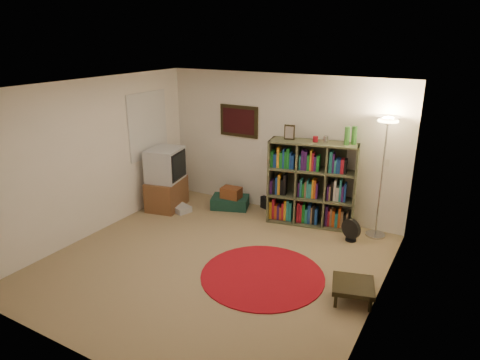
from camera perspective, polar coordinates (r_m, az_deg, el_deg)
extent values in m
cube|color=#8D7652|center=(6.32, -3.55, -10.98)|extent=(4.50, 4.50, 0.02)
cube|color=white|center=(5.51, -4.09, 12.36)|extent=(4.50, 4.50, 0.02)
cube|color=silver|center=(7.69, 5.49, 4.69)|extent=(4.50, 0.02, 2.50)
cube|color=silver|center=(4.25, -20.96, -8.86)|extent=(4.50, 0.02, 2.50)
cube|color=silver|center=(7.23, -18.97, 2.80)|extent=(0.02, 4.50, 2.50)
cube|color=silver|center=(4.99, 18.52, -4.34)|extent=(0.02, 4.50, 2.50)
cube|color=black|center=(7.97, -0.14, 7.86)|extent=(0.78, 0.04, 0.58)
cube|color=#3B0B0F|center=(7.95, -0.21, 7.83)|extent=(0.66, 0.01, 0.46)
cube|color=white|center=(8.03, -12.19, 7.16)|extent=(0.03, 1.00, 1.20)
cube|color=beige|center=(7.16, 19.01, 2.22)|extent=(0.08, 0.01, 0.12)
cube|color=#484C32|center=(7.59, 9.23, -5.58)|extent=(1.51, 0.70, 0.03)
cube|color=#484C32|center=(7.12, 9.83, 4.92)|extent=(1.51, 0.70, 0.03)
cube|color=#484C32|center=(7.45, 4.11, 0.07)|extent=(0.11, 0.41, 1.46)
cube|color=#484C32|center=(7.26, 15.08, -1.08)|extent=(0.11, 0.41, 1.46)
cube|color=#484C32|center=(7.51, 9.76, -0.02)|extent=(1.43, 0.31, 1.46)
cube|color=#484C32|center=(7.36, 7.65, -0.30)|extent=(0.11, 0.39, 1.40)
cube|color=#484C32|center=(7.29, 11.40, -0.69)|extent=(0.11, 0.39, 1.40)
cube|color=#484C32|center=(7.41, 9.42, -2.27)|extent=(1.45, 0.66, 0.03)
cube|color=#484C32|center=(7.25, 9.62, 1.31)|extent=(1.45, 0.66, 0.03)
cube|color=orange|center=(7.60, 4.21, -3.87)|extent=(0.08, 0.17, 0.32)
cube|color=maroon|center=(7.58, 4.56, -3.72)|extent=(0.07, 0.17, 0.37)
cube|color=#B74816|center=(7.59, 4.88, -4.17)|extent=(0.07, 0.17, 0.25)
cube|color=#3C165B|center=(7.58, 5.21, -4.21)|extent=(0.07, 0.17, 0.25)
cube|color=#B74816|center=(7.58, 5.51, -4.32)|extent=(0.07, 0.17, 0.23)
cube|color=maroon|center=(7.55, 5.80, -4.08)|extent=(0.07, 0.17, 0.31)
cube|color=orange|center=(7.54, 6.11, -3.93)|extent=(0.07, 0.17, 0.36)
cube|color=teal|center=(7.53, 6.45, -3.94)|extent=(0.08, 0.17, 0.37)
cube|color=teal|center=(7.52, 6.80, -4.09)|extent=(0.08, 0.17, 0.34)
cube|color=#3C165B|center=(7.44, 4.30, -0.82)|extent=(0.08, 0.17, 0.23)
cube|color=black|center=(7.43, 4.66, -0.77)|extent=(0.07, 0.17, 0.26)
cube|color=navy|center=(7.41, 4.99, -0.65)|extent=(0.07, 0.17, 0.30)
cube|color=orange|center=(7.39, 5.31, -0.51)|extent=(0.07, 0.17, 0.35)
cube|color=black|center=(7.40, 5.66, -0.85)|extent=(0.08, 0.17, 0.27)
cube|color=black|center=(7.37, 6.06, -0.55)|extent=(0.08, 0.17, 0.36)
cube|color=#167222|center=(7.29, 4.39, 2.86)|extent=(0.08, 0.17, 0.29)
cube|color=navy|center=(7.28, 4.80, 2.63)|extent=(0.08, 0.17, 0.24)
cube|color=orange|center=(7.25, 5.21, 3.06)|extent=(0.08, 0.17, 0.36)
cube|color=#167222|center=(7.25, 5.58, 2.70)|extent=(0.08, 0.17, 0.28)
cube|color=navy|center=(7.24, 5.91, 2.88)|extent=(0.06, 0.17, 0.33)
cube|color=#167222|center=(7.24, 6.16, 2.74)|extent=(0.06, 0.17, 0.30)
cube|color=#167222|center=(7.22, 6.50, 2.91)|extent=(0.08, 0.17, 0.35)
cube|color=navy|center=(7.22, 6.82, 2.63)|extent=(0.06, 0.17, 0.29)
cube|color=navy|center=(7.22, 7.12, 2.43)|extent=(0.08, 0.17, 0.24)
cube|color=maroon|center=(7.50, 7.82, -4.15)|extent=(0.07, 0.17, 0.36)
cube|color=maroon|center=(7.50, 8.16, -4.30)|extent=(0.07, 0.17, 0.33)
cube|color=#167222|center=(7.49, 8.52, -4.32)|extent=(0.08, 0.17, 0.33)
cube|color=teal|center=(7.50, 8.87, -4.65)|extent=(0.07, 0.17, 0.25)
cube|color=navy|center=(7.47, 9.26, -4.39)|extent=(0.08, 0.17, 0.34)
cube|color=brown|center=(7.48, 9.56, -4.56)|extent=(0.06, 0.17, 0.30)
cube|color=black|center=(7.47, 9.83, -4.46)|extent=(0.07, 0.17, 0.33)
cube|color=navy|center=(7.47, 10.17, -4.68)|extent=(0.08, 0.17, 0.28)
cube|color=#3C165B|center=(7.35, 7.91, -1.16)|extent=(0.06, 0.17, 0.25)
cube|color=teal|center=(7.33, 8.20, -0.98)|extent=(0.07, 0.17, 0.31)
cube|color=#167222|center=(7.34, 8.49, -1.27)|extent=(0.07, 0.17, 0.23)
cube|color=brown|center=(7.32, 8.78, -1.15)|extent=(0.06, 0.17, 0.28)
cube|color=teal|center=(7.32, 9.04, -1.08)|extent=(0.06, 0.17, 0.30)
cube|color=teal|center=(7.32, 9.36, -1.32)|extent=(0.08, 0.17, 0.25)
cube|color=orange|center=(7.30, 9.72, -1.06)|extent=(0.06, 0.17, 0.33)
cube|color=#B74816|center=(7.30, 10.00, -1.11)|extent=(0.07, 0.17, 0.32)
cube|color=#3C165B|center=(7.30, 10.26, -1.35)|extent=(0.06, 0.17, 0.26)
cube|color=teal|center=(7.20, 8.07, 2.37)|extent=(0.06, 0.17, 0.25)
cube|color=#3C165B|center=(7.18, 8.40, 2.69)|extent=(0.08, 0.17, 0.35)
cube|color=#3C165B|center=(7.17, 8.79, 2.59)|extent=(0.08, 0.17, 0.33)
cube|color=#167222|center=(7.17, 9.16, 2.34)|extent=(0.07, 0.17, 0.27)
cube|color=orange|center=(7.16, 9.48, 2.62)|extent=(0.06, 0.17, 0.35)
cube|color=maroon|center=(7.16, 9.74, 2.44)|extent=(0.06, 0.17, 0.31)
cube|color=#3C165B|center=(7.16, 10.04, 2.17)|extent=(0.07, 0.17, 0.25)
cube|color=#167222|center=(7.15, 10.41, 2.21)|extent=(0.08, 0.17, 0.27)
cube|color=#3C165B|center=(7.44, 11.49, -4.57)|extent=(0.07, 0.17, 0.36)
cube|color=maroon|center=(7.45, 11.78, -4.89)|extent=(0.07, 0.17, 0.28)
cube|color=brown|center=(7.44, 12.06, -4.78)|extent=(0.06, 0.17, 0.31)
cube|color=#B74816|center=(7.44, 12.37, -4.93)|extent=(0.08, 0.17, 0.28)
cube|color=teal|center=(7.45, 12.75, -5.10)|extent=(0.08, 0.17, 0.25)
cube|color=#B74816|center=(7.42, 13.13, -4.79)|extent=(0.07, 0.17, 0.34)
cube|color=brown|center=(7.43, 13.45, -5.01)|extent=(0.07, 0.17, 0.29)
cube|color=black|center=(7.44, 13.76, -5.27)|extent=(0.07, 0.17, 0.23)
cube|color=brown|center=(7.43, 14.08, -5.16)|extent=(0.07, 0.17, 0.27)
cube|color=#3C165B|center=(7.29, 11.67, -1.60)|extent=(0.06, 0.17, 0.24)
cube|color=brown|center=(7.28, 11.93, -1.61)|extent=(0.06, 0.17, 0.24)
cube|color=black|center=(7.26, 12.24, -1.31)|extent=(0.07, 0.17, 0.33)
cube|color=silver|center=(7.26, 12.57, -1.25)|extent=(0.07, 0.17, 0.36)
cube|color=silver|center=(7.27, 12.90, -1.73)|extent=(0.08, 0.17, 0.24)
cube|color=teal|center=(7.25, 13.27, -1.26)|extent=(0.06, 0.17, 0.37)
cube|color=#3C165B|center=(7.26, 13.54, -1.68)|extent=(0.07, 0.17, 0.27)
cube|color=navy|center=(7.25, 13.85, -1.56)|extent=(0.06, 0.17, 0.31)
cube|color=teal|center=(7.12, 12.03, 2.40)|extent=(0.08, 0.17, 0.36)
cube|color=#3C165B|center=(7.12, 12.38, 2.25)|extent=(0.06, 0.17, 0.33)
cube|color=teal|center=(7.13, 12.61, 1.84)|extent=(0.06, 0.17, 0.23)
cube|color=navy|center=(7.12, 12.88, 1.89)|extent=(0.06, 0.17, 0.25)
cube|color=navy|center=(7.12, 13.15, 1.83)|extent=(0.06, 0.17, 0.24)
cube|color=maroon|center=(7.12, 13.51, 1.81)|extent=(0.08, 0.17, 0.25)
cube|color=black|center=(7.12, 13.91, 1.76)|extent=(0.07, 0.17, 0.24)
cube|color=black|center=(7.18, 6.62, 6.34)|extent=(0.18, 0.06, 0.25)
cube|color=gray|center=(7.16, 6.59, 6.32)|extent=(0.13, 0.04, 0.20)
cylinder|color=maroon|center=(7.10, 10.03, 5.39)|extent=(0.10, 0.10, 0.09)
cylinder|color=#B1B1B5|center=(7.08, 11.37, 5.35)|extent=(0.09, 0.09, 0.11)
cylinder|color=#3D8533|center=(6.99, 14.09, 5.72)|extent=(0.10, 0.10, 0.29)
cylinder|color=#3D8533|center=(7.05, 14.98, 5.77)|extent=(0.10, 0.10, 0.29)
cylinder|color=#B1B1B5|center=(7.39, 17.58, -6.96)|extent=(0.39, 0.39, 0.03)
cylinder|color=#B1B1B5|center=(7.05, 18.32, -0.13)|extent=(0.03, 0.03, 1.83)
cone|color=#B1B1B5|center=(6.81, 19.15, 7.40)|extent=(0.46, 0.46, 0.15)
cylinder|color=#FFD88C|center=(6.81, 19.15, 7.45)|extent=(0.37, 0.37, 0.02)
cylinder|color=black|center=(7.13, 14.54, -7.69)|extent=(0.22, 0.22, 0.03)
cylinder|color=black|center=(7.09, 14.60, -7.10)|extent=(0.04, 0.04, 0.13)
cylinder|color=black|center=(7.03, 14.58, -6.31)|extent=(0.33, 0.18, 0.33)
cube|color=brown|center=(8.18, -9.74, -1.78)|extent=(0.70, 0.89, 0.55)
cube|color=silver|center=(8.00, -9.96, 2.06)|extent=(0.67, 0.76, 0.60)
cube|color=black|center=(7.88, -8.15, 1.90)|extent=(0.14, 0.56, 0.50)
cube|color=black|center=(7.88, -8.12, 1.89)|extent=(0.12, 0.49, 0.44)
cube|color=silver|center=(8.02, -7.84, -3.81)|extent=(0.40, 0.36, 0.11)
cube|color=#123229|center=(8.10, -1.33, -2.97)|extent=(0.79, 0.64, 0.22)
cube|color=#602F18|center=(7.98, -1.18, -1.70)|extent=(0.37, 0.27, 0.20)
cube|color=black|center=(8.09, 4.21, -3.02)|extent=(0.40, 0.37, 0.23)
cylinder|color=white|center=(7.81, 4.59, -3.80)|extent=(0.14, 0.14, 0.24)
cylinder|color=maroon|center=(5.99, 3.01, -12.58)|extent=(1.69, 1.69, 0.02)
cube|color=black|center=(5.59, 14.87, -13.45)|extent=(0.62, 0.62, 0.06)
cube|color=black|center=(5.48, 12.63, -15.40)|extent=(0.05, 0.05, 0.18)
cube|color=black|center=(5.50, 16.96, -15.66)|extent=(0.05, 0.05, 0.18)
cube|color=black|center=(5.81, 12.72, -13.19)|extent=(0.05, 0.05, 0.18)
cube|color=black|center=(5.84, 16.76, -13.44)|extent=(0.05, 0.05, 0.18)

